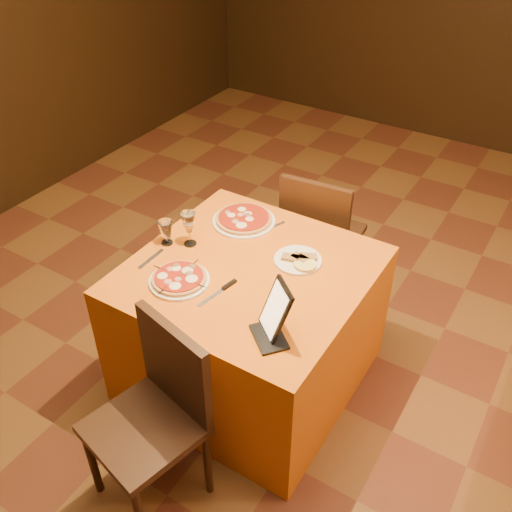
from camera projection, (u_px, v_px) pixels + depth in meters
The scene contains 13 objects.
floor at pixel (326, 401), 3.05m from camera, with size 6.00×7.00×0.01m, color #5E2D19.
main_table at pixel (250, 325), 2.97m from camera, with size 1.10×1.10×0.75m, color #D0610D.
chair_main_near at pixel (144, 429), 2.36m from camera, with size 0.44×0.44×0.91m, color black, non-canonical shape.
chair_main_far at pixel (323, 234), 3.49m from camera, with size 0.48×0.48×0.91m, color black, non-canonical shape.
pizza_near at pixel (179, 279), 2.65m from camera, with size 0.29×0.29×0.03m.
pizza_far at pixel (244, 220), 3.06m from camera, with size 0.34×0.34×0.03m.
cutlet_dish at pixel (298, 259), 2.78m from camera, with size 0.24×0.24×0.03m.
wine_glass at pixel (189, 229), 2.85m from camera, with size 0.07×0.07×0.19m, color tan, non-canonical shape.
water_glass at pixel (166, 233), 2.87m from camera, with size 0.07×0.07×0.13m, color white, non-canonical shape.
tablet at pixel (276, 310), 2.33m from camera, with size 0.16×0.01×0.24m, color black.
knife at pixel (216, 294), 2.59m from camera, with size 0.22×0.02×0.01m, color #B9BAC0.
fork_near at pixel (151, 259), 2.80m from camera, with size 0.18×0.02×0.01m, color silver.
fork_far at pixel (274, 227), 3.02m from camera, with size 0.14×0.02×0.01m, color #A8A7AE.
Camera 1 is at (0.72, -1.86, 2.45)m, focal length 40.00 mm.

